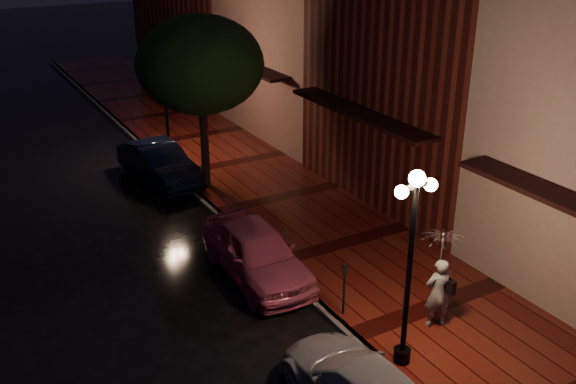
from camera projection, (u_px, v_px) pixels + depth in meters
ground at (274, 267)px, 17.38m from camera, size 120.00×120.00×0.00m
sidewalk at (343, 245)px, 18.37m from camera, size 4.50×60.00×0.15m
curb at (274, 265)px, 17.35m from camera, size 0.25×60.00×0.15m
storefront_mid at (439, 30)px, 19.98m from camera, size 5.00×8.00×11.00m
storefront_far at (306, 27)px, 26.75m from camera, size 5.00×8.00×9.00m
streetlamp_near at (410, 259)px, 12.52m from camera, size 0.96×0.36×4.31m
streetlamp_far at (165, 97)px, 23.69m from camera, size 0.96×0.36×4.31m
street_tree at (201, 68)px, 20.75m from camera, size 4.16×4.16×5.80m
pink_car at (257, 252)px, 16.65m from camera, size 1.83×4.31×1.45m
navy_car at (159, 163)px, 22.74m from camera, size 1.98×4.37×1.39m
woman_with_umbrella at (441, 265)px, 14.08m from camera, size 0.98×1.00×2.37m
parking_meter at (344, 284)px, 14.77m from camera, size 0.14×0.11×1.33m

